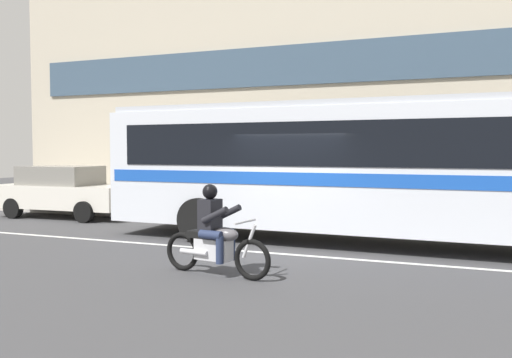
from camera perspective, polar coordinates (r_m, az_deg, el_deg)
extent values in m
plane|color=#3D3D3F|center=(11.66, 3.44, -7.50)|extent=(60.00, 60.00, 0.00)
cube|color=#B7B2A8|center=(16.51, 8.99, -4.14)|extent=(28.00, 3.80, 0.15)
cube|color=silver|center=(11.10, 2.47, -8.01)|extent=(26.60, 0.14, 0.01)
cube|color=#384C60|center=(18.45, 10.42, 12.36)|extent=(25.76, 0.10, 1.40)
cube|color=silver|center=(12.21, 13.75, 1.07)|extent=(13.21, 2.89, 2.70)
cube|color=black|center=(12.21, 13.78, 3.65)|extent=(12.16, 2.90, 0.96)
cube|color=#194CB2|center=(12.22, 13.73, 0.14)|extent=(12.95, 2.91, 0.28)
cube|color=#ADB1BA|center=(12.25, 13.83, 7.68)|extent=(12.94, 2.75, 0.16)
cylinder|color=black|center=(12.44, -6.12, -4.41)|extent=(1.04, 0.30, 1.04)
torus|color=black|center=(8.80, -0.40, -8.68)|extent=(0.70, 0.19, 0.69)
torus|color=black|center=(9.61, -7.91, -7.71)|extent=(0.70, 0.19, 0.69)
cube|color=silver|center=(9.20, -4.59, -7.54)|extent=(0.68, 0.37, 0.36)
ellipsoid|color=#59565B|center=(9.01, -3.29, -5.95)|extent=(0.52, 0.35, 0.24)
cube|color=black|center=(9.27, -5.61, -5.96)|extent=(0.59, 0.34, 0.12)
cylinder|color=silver|center=(8.78, -0.74, -6.72)|extent=(0.28, 0.10, 0.58)
cylinder|color=silver|center=(8.77, -1.19, -4.62)|extent=(0.14, 0.64, 0.04)
cylinder|color=silver|center=(9.25, -6.70, -7.81)|extent=(0.56, 0.17, 0.09)
cube|color=black|center=(9.15, -4.96, -3.93)|extent=(0.33, 0.40, 0.56)
sphere|color=black|center=(9.11, -4.98, -1.37)|extent=(0.26, 0.26, 0.26)
cylinder|color=#232D4C|center=(9.26, -3.60, -5.71)|extent=(0.44, 0.21, 0.15)
cylinder|color=#232D4C|center=(9.20, -2.65, -7.28)|extent=(0.13, 0.13, 0.46)
cylinder|color=#232D4C|center=(8.97, -4.89, -6.01)|extent=(0.44, 0.21, 0.15)
cylinder|color=#232D4C|center=(8.91, -3.93, -7.63)|extent=(0.13, 0.13, 0.46)
cylinder|color=black|center=(9.17, -3.01, -3.65)|extent=(0.53, 0.19, 0.32)
cylinder|color=black|center=(8.84, -4.45, -3.91)|extent=(0.53, 0.19, 0.32)
cube|color=silver|center=(18.03, -19.67, -1.74)|extent=(4.52, 1.93, 0.72)
cube|color=slate|center=(18.14, -20.24, 0.37)|extent=(2.37, 1.65, 0.60)
cylinder|color=black|center=(16.52, -17.99, -3.39)|extent=(0.64, 0.22, 0.64)
cylinder|color=black|center=(18.40, -24.65, -2.87)|extent=(0.64, 0.22, 0.64)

